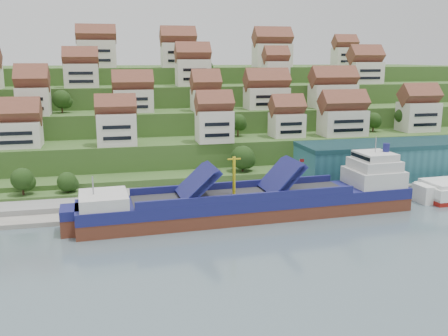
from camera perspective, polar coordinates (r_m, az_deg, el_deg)
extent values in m
plane|color=slate|center=(112.30, 1.77, -5.49)|extent=(300.00, 300.00, 0.00)
cube|color=gray|center=(131.79, 8.51, -2.40)|extent=(180.00, 14.00, 2.20)
cube|color=#2D4C1E|center=(193.93, -4.82, 2.77)|extent=(260.00, 128.00, 4.00)
cube|color=#2D4C1E|center=(198.26, -5.05, 4.00)|extent=(260.00, 118.00, 11.00)
cube|color=#2D4C1E|center=(205.63, -5.40, 5.28)|extent=(260.00, 102.00, 18.00)
cube|color=#2D4C1E|center=(213.10, -5.72, 6.48)|extent=(260.00, 86.00, 25.00)
cube|color=#2D4C1E|center=(221.70, -6.05, 7.48)|extent=(260.00, 68.00, 31.00)
cube|color=silver|center=(145.93, -22.46, 3.59)|extent=(11.97, 8.57, 6.90)
cube|color=silver|center=(140.58, -12.18, 4.34)|extent=(10.61, 7.03, 8.79)
cube|color=silver|center=(142.91, -1.12, 4.78)|extent=(9.98, 7.62, 8.97)
cube|color=silver|center=(153.92, 7.18, 4.89)|extent=(9.62, 7.73, 7.10)
cube|color=silver|center=(159.48, 13.39, 5.05)|extent=(13.84, 8.26, 7.84)
cube|color=silver|center=(176.46, 21.29, 5.47)|extent=(11.89, 8.31, 9.32)
cube|color=silver|center=(158.82, -20.92, 7.14)|extent=(9.12, 8.98, 8.13)
cube|color=silver|center=(159.53, -10.33, 7.57)|extent=(12.06, 7.90, 7.01)
cube|color=silver|center=(160.57, -2.09, 7.73)|extent=(8.72, 8.56, 6.67)
cube|color=silver|center=(167.65, 4.87, 7.95)|extent=(13.92, 8.36, 6.98)
cube|color=silver|center=(175.23, 12.32, 8.04)|extent=(15.06, 8.18, 7.80)
cube|color=silver|center=(173.36, -15.98, 10.11)|extent=(10.91, 7.30, 7.70)
cube|color=silver|center=(176.58, -3.57, 10.81)|extent=(11.51, 7.79, 9.05)
cube|color=silver|center=(182.82, 5.91, 10.72)|extent=(8.51, 7.14, 8.37)
cube|color=silver|center=(199.75, 15.76, 10.42)|extent=(12.00, 8.47, 7.99)
cube|color=silver|center=(190.92, -14.32, 12.49)|extent=(13.52, 7.51, 9.74)
cube|color=silver|center=(192.65, -5.24, 12.70)|extent=(12.63, 8.15, 8.99)
cube|color=silver|center=(203.07, 5.53, 12.67)|extent=(14.40, 8.73, 8.88)
cube|color=silver|center=(219.45, 13.60, 12.22)|extent=(9.42, 7.05, 7.73)
ellipsoid|color=#224115|center=(136.72, 2.15, 1.20)|extent=(6.51, 6.51, 6.51)
ellipsoid|color=#224115|center=(170.05, 16.72, 5.26)|extent=(4.96, 4.96, 4.96)
ellipsoid|color=#224115|center=(175.27, 19.68, 5.65)|extent=(4.88, 4.88, 4.88)
ellipsoid|color=#224115|center=(153.07, 1.61, 5.28)|extent=(4.95, 4.95, 4.95)
ellipsoid|color=#224115|center=(179.24, 11.26, 8.86)|extent=(5.57, 5.57, 5.57)
ellipsoid|color=#224115|center=(164.43, -20.98, 7.22)|extent=(5.66, 5.66, 5.66)
ellipsoid|color=#224115|center=(162.11, -18.09, 7.48)|extent=(5.58, 5.58, 5.58)
ellipsoid|color=#224115|center=(179.64, -2.33, 11.33)|extent=(6.78, 6.78, 6.78)
ellipsoid|color=#224115|center=(188.97, 5.42, 10.81)|extent=(4.72, 4.72, 4.72)
ellipsoid|color=#224115|center=(126.91, -22.07, -1.18)|extent=(5.29, 5.29, 5.29)
ellipsoid|color=#224115|center=(125.99, -17.50, -1.52)|extent=(4.76, 4.76, 4.76)
cube|color=#265F68|center=(146.82, 19.98, 0.96)|extent=(60.00, 15.00, 10.00)
cylinder|color=gray|center=(125.33, 8.57, -0.77)|extent=(0.16, 0.16, 8.00)
cube|color=maroon|center=(124.78, 8.88, 0.85)|extent=(1.20, 0.05, 0.80)
cube|color=#5C2B1C|center=(111.41, 3.03, -5.12)|extent=(75.01, 14.64, 4.78)
cube|color=navy|center=(110.51, 3.04, -3.58)|extent=(75.02, 14.76, 2.49)
cube|color=silver|center=(104.40, -13.61, -3.52)|extent=(10.02, 11.30, 2.49)
cube|color=#262628|center=(109.59, 2.10, -3.03)|extent=(48.19, 11.78, 0.29)
cube|color=navy|center=(106.10, -3.30, -1.75)|extent=(7.61, 10.85, 6.61)
cube|color=navy|center=(111.63, 6.33, -1.09)|extent=(7.25, 10.84, 6.99)
cylinder|color=yellow|center=(107.98, 1.15, -0.96)|extent=(0.70, 0.70, 8.61)
cube|color=silver|center=(122.76, 16.72, -0.99)|extent=(11.93, 11.38, 3.83)
cube|color=silver|center=(122.11, 16.81, 0.41)|extent=(9.97, 10.15, 2.39)
cube|color=silver|center=(121.73, 16.87, 1.33)|extent=(8.01, 8.92, 1.72)
cylinder|color=navy|center=(122.96, 18.05, 2.23)|extent=(1.59, 1.59, 2.10)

